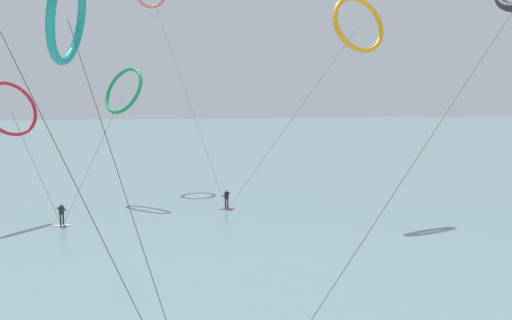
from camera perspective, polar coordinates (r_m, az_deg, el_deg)
name	(u,v)px	position (r m, az deg, el deg)	size (l,w,h in m)	color
sea_water	(180,139)	(111.55, -9.05, 2.53)	(400.00, 200.00, 0.08)	slate
surfer_ivory	(62,216)	(38.36, -22.08, -6.17)	(1.40, 0.71, 1.70)	silver
surfer_violet	(227,200)	(40.85, -3.51, -4.81)	(1.40, 0.73, 1.70)	purple
kite_teal	(68,15)	(18.54, -21.47, 15.73)	(4.85, 8.72, 14.12)	teal
kite_amber	(358,24)	(40.31, 12.07, 15.48)	(12.85, 4.52, 17.60)	orange
kite_crimson	(10,109)	(41.06, -27.15, 5.44)	(5.90, 5.13, 10.75)	red
kite_emerald	(123,91)	(45.22, -15.47, 7.96)	(6.61, 10.94, 12.26)	#199351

